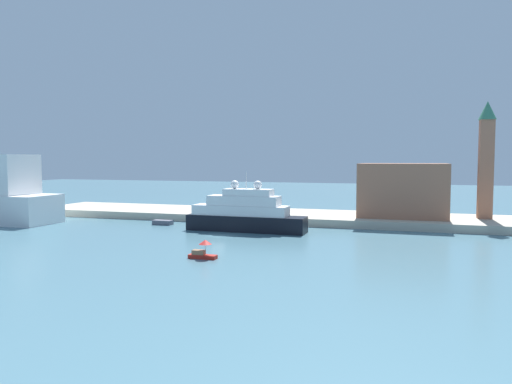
{
  "coord_description": "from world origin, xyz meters",
  "views": [
    {
      "loc": [
        32.02,
        -77.97,
        13.43
      ],
      "look_at": [
        5.15,
        6.0,
        7.52
      ],
      "focal_mm": 33.65,
      "sensor_mm": 36.0,
      "label": 1
    }
  ],
  "objects_px": {
    "harbor_building": "(403,190)",
    "small_motorboat": "(203,251)",
    "bell_tower": "(486,155)",
    "person_figure": "(225,209)",
    "large_yacht": "(245,214)",
    "mooring_bollard": "(272,215)",
    "work_barge": "(163,222)",
    "parked_car": "(214,210)"
  },
  "relations": [
    {
      "from": "person_figure",
      "to": "mooring_bollard",
      "type": "xyz_separation_m",
      "value": [
        12.15,
        -4.13,
        -0.39
      ]
    },
    {
      "from": "small_motorboat",
      "to": "mooring_bollard",
      "type": "bearing_deg",
      "value": 90.53
    },
    {
      "from": "small_motorboat",
      "to": "bell_tower",
      "type": "xyz_separation_m",
      "value": [
        41.21,
        46.36,
        13.27
      ]
    },
    {
      "from": "person_figure",
      "to": "small_motorboat",
      "type": "bearing_deg",
      "value": -72.74
    },
    {
      "from": "parked_car",
      "to": "person_figure",
      "type": "xyz_separation_m",
      "value": [
        3.06,
        -0.58,
        0.21
      ]
    },
    {
      "from": "work_barge",
      "to": "parked_car",
      "type": "xyz_separation_m",
      "value": [
        6.43,
        11.85,
        1.7
      ]
    },
    {
      "from": "large_yacht",
      "to": "mooring_bollard",
      "type": "bearing_deg",
      "value": 76.26
    },
    {
      "from": "harbor_building",
      "to": "mooring_bollard",
      "type": "xyz_separation_m",
      "value": [
        -25.68,
        -10.35,
        -5.16
      ]
    },
    {
      "from": "large_yacht",
      "to": "person_figure",
      "type": "height_order",
      "value": "large_yacht"
    },
    {
      "from": "mooring_bollard",
      "to": "harbor_building",
      "type": "bearing_deg",
      "value": 21.95
    },
    {
      "from": "harbor_building",
      "to": "small_motorboat",
      "type": "bearing_deg",
      "value": -118.65
    },
    {
      "from": "work_barge",
      "to": "bell_tower",
      "type": "height_order",
      "value": "bell_tower"
    },
    {
      "from": "large_yacht",
      "to": "bell_tower",
      "type": "relative_size",
      "value": 0.97
    },
    {
      "from": "bell_tower",
      "to": "person_figure",
      "type": "bearing_deg",
      "value": -173.44
    },
    {
      "from": "large_yacht",
      "to": "small_motorboat",
      "type": "bearing_deg",
      "value": -83.62
    },
    {
      "from": "parked_car",
      "to": "work_barge",
      "type": "bearing_deg",
      "value": -118.47
    },
    {
      "from": "parked_car",
      "to": "harbor_building",
      "type": "bearing_deg",
      "value": 7.86
    },
    {
      "from": "small_motorboat",
      "to": "parked_car",
      "type": "relative_size",
      "value": 0.89
    },
    {
      "from": "harbor_building",
      "to": "bell_tower",
      "type": "xyz_separation_m",
      "value": [
        15.86,
        -0.04,
        7.17
      ]
    },
    {
      "from": "work_barge",
      "to": "harbor_building",
      "type": "height_order",
      "value": "harbor_building"
    },
    {
      "from": "harbor_building",
      "to": "parked_car",
      "type": "bearing_deg",
      "value": -172.14
    },
    {
      "from": "work_barge",
      "to": "parked_car",
      "type": "bearing_deg",
      "value": 61.53
    },
    {
      "from": "mooring_bollard",
      "to": "bell_tower",
      "type": "bearing_deg",
      "value": 13.94
    },
    {
      "from": "work_barge",
      "to": "parked_car",
      "type": "distance_m",
      "value": 13.59
    },
    {
      "from": "small_motorboat",
      "to": "mooring_bollard",
      "type": "xyz_separation_m",
      "value": [
        -0.33,
        36.05,
        0.94
      ]
    },
    {
      "from": "bell_tower",
      "to": "work_barge",
      "type": "bearing_deg",
      "value": -164.56
    },
    {
      "from": "large_yacht",
      "to": "harbor_building",
      "type": "bearing_deg",
      "value": 36.29
    },
    {
      "from": "parked_car",
      "to": "mooring_bollard",
      "type": "distance_m",
      "value": 15.93
    },
    {
      "from": "large_yacht",
      "to": "person_figure",
      "type": "relative_size",
      "value": 13.78
    },
    {
      "from": "small_motorboat",
      "to": "work_barge",
      "type": "distance_m",
      "value": 36.31
    },
    {
      "from": "work_barge",
      "to": "harbor_building",
      "type": "distance_m",
      "value": 50.89
    },
    {
      "from": "bell_tower",
      "to": "parked_car",
      "type": "relative_size",
      "value": 5.32
    },
    {
      "from": "bell_tower",
      "to": "person_figure",
      "type": "xyz_separation_m",
      "value": [
        -53.69,
        -6.18,
        -11.94
      ]
    },
    {
      "from": "small_motorboat",
      "to": "bell_tower",
      "type": "bearing_deg",
      "value": 48.37
    },
    {
      "from": "bell_tower",
      "to": "person_figure",
      "type": "distance_m",
      "value": 55.35
    },
    {
      "from": "large_yacht",
      "to": "small_motorboat",
      "type": "xyz_separation_m",
      "value": [
        2.87,
        -25.68,
        -2.2
      ]
    },
    {
      "from": "small_motorboat",
      "to": "work_barge",
      "type": "xyz_separation_m",
      "value": [
        -21.97,
        28.9,
        -0.58
      ]
    },
    {
      "from": "small_motorboat",
      "to": "work_barge",
      "type": "bearing_deg",
      "value": 127.24
    },
    {
      "from": "large_yacht",
      "to": "harbor_building",
      "type": "xyz_separation_m",
      "value": [
        28.22,
        20.72,
        3.9
      ]
    },
    {
      "from": "large_yacht",
      "to": "harbor_building",
      "type": "height_order",
      "value": "harbor_building"
    },
    {
      "from": "work_barge",
      "to": "small_motorboat",
      "type": "bearing_deg",
      "value": -52.76
    },
    {
      "from": "bell_tower",
      "to": "person_figure",
      "type": "relative_size",
      "value": 14.21
    }
  ]
}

